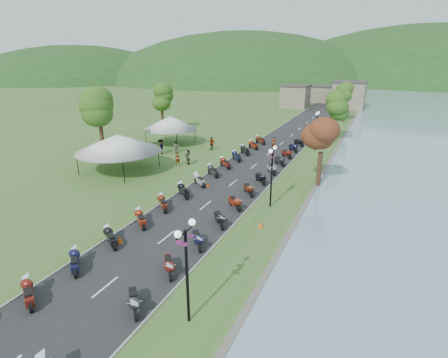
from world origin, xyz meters
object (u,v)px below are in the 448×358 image
at_px(pedestrian_b, 176,153).
at_px(pedestrian_c, 161,154).
at_px(vendor_tent_main, 119,153).
at_px(pedestrian_a, 178,165).
at_px(streetlamp_near, 187,276).

xyz_separation_m(pedestrian_b, pedestrian_c, (-1.49, -1.19, 0.00)).
height_order(vendor_tent_main, pedestrian_c, vendor_tent_main).
bearing_deg(vendor_tent_main, pedestrian_a, 42.06).
bearing_deg(streetlamp_near, pedestrian_b, 122.50).
relative_size(vendor_tent_main, pedestrian_c, 3.17).
bearing_deg(pedestrian_b, pedestrian_a, 133.53).
xyz_separation_m(vendor_tent_main, pedestrian_c, (0.19, 7.64, -2.00)).
distance_m(vendor_tent_main, pedestrian_a, 6.64).
relative_size(pedestrian_a, pedestrian_c, 0.80).
distance_m(streetlamp_near, vendor_tent_main, 24.88).
distance_m(pedestrian_a, pedestrian_b, 5.49).
distance_m(vendor_tent_main, pedestrian_c, 7.90).
bearing_deg(pedestrian_a, streetlamp_near, -94.70).
xyz_separation_m(streetlamp_near, pedestrian_c, (-17.96, 24.65, -2.50)).
xyz_separation_m(streetlamp_near, vendor_tent_main, (-18.14, 17.02, -0.50)).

